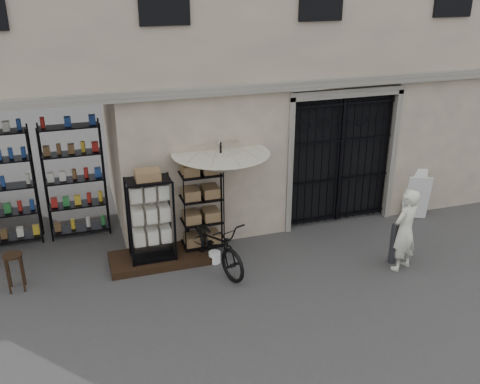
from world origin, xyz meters
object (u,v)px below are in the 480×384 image
object	(u,v)px
display_cabinet	(151,224)
wooden_stool	(15,271)
easel_sign	(416,195)
steel_bollard	(394,243)
market_umbrella	(221,158)
bicycle	(214,266)
wire_rack	(201,211)
white_bucket	(215,257)
shopkeeper	(400,268)

from	to	relation	value
display_cabinet	wooden_stool	world-z (taller)	display_cabinet
display_cabinet	easel_sign	world-z (taller)	display_cabinet
steel_bollard	easel_sign	xyz separation A→B (m)	(1.63, 1.65, 0.14)
market_umbrella	bicycle	bearing A→B (deg)	-117.90
wire_rack	white_bucket	world-z (taller)	wire_rack
market_umbrella	wire_rack	bearing A→B (deg)	179.69
wooden_stool	easel_sign	size ratio (longest dim) A/B	0.66
wire_rack	shopkeeper	size ratio (longest dim) A/B	1.10
market_umbrella	bicycle	size ratio (longest dim) A/B	1.39
market_umbrella	steel_bollard	size ratio (longest dim) A/B	3.21
white_bucket	shopkeeper	world-z (taller)	white_bucket
wire_rack	bicycle	bearing A→B (deg)	-108.72
display_cabinet	market_umbrella	world-z (taller)	market_umbrella
shopkeeper	easel_sign	distance (m)	2.54
white_bucket	wooden_stool	xyz separation A→B (m)	(-3.65, 0.16, 0.26)
easel_sign	steel_bollard	bearing A→B (deg)	-111.02
display_cabinet	wooden_stool	bearing A→B (deg)	179.06
wire_rack	steel_bollard	bearing A→B (deg)	-48.06
wire_rack	easel_sign	bearing A→B (deg)	-22.56
display_cabinet	market_umbrella	size ratio (longest dim) A/B	0.65
white_bucket	easel_sign	bearing A→B (deg)	6.59
wire_rack	shopkeeper	world-z (taller)	wire_rack
wire_rack	easel_sign	size ratio (longest dim) A/B	1.65
white_bucket	easel_sign	world-z (taller)	easel_sign
display_cabinet	steel_bollard	world-z (taller)	display_cabinet
display_cabinet	market_umbrella	xyz separation A→B (m)	(1.47, 0.25, 1.09)
market_umbrella	white_bucket	xyz separation A→B (m)	(-0.31, -0.55, -1.86)
display_cabinet	wooden_stool	size ratio (longest dim) A/B	2.47
bicycle	wooden_stool	distance (m)	3.63
steel_bollard	wire_rack	bearing A→B (deg)	154.73
wooden_stool	steel_bollard	bearing A→B (deg)	-10.01
wire_rack	wooden_stool	xyz separation A→B (m)	(-3.54, -0.40, -0.51)
display_cabinet	easel_sign	bearing A→B (deg)	-1.71
display_cabinet	shopkeeper	world-z (taller)	display_cabinet
steel_bollard	shopkeeper	bearing A→B (deg)	-81.73
market_umbrella	shopkeeper	size ratio (longest dim) A/B	1.67
bicycle	wooden_stool	bearing A→B (deg)	156.11
bicycle	display_cabinet	bearing A→B (deg)	138.44
display_cabinet	bicycle	xyz separation A→B (m)	(1.10, -0.46, -0.88)
white_bucket	shopkeeper	bearing A→B (deg)	-21.32
market_umbrella	steel_bollard	distance (m)	3.77
market_umbrella	wooden_stool	xyz separation A→B (m)	(-3.97, -0.39, -1.60)
wooden_stool	steel_bollard	size ratio (longest dim) A/B	0.84
shopkeeper	display_cabinet	bearing A→B (deg)	-40.71
market_umbrella	shopkeeper	xyz separation A→B (m)	(3.07, -1.87, -1.98)
easel_sign	wooden_stool	bearing A→B (deg)	-153.58
shopkeeper	wire_rack	bearing A→B (deg)	-49.27
white_bucket	bicycle	size ratio (longest dim) A/B	0.12
wooden_stool	steel_bollard	distance (m)	7.11
display_cabinet	bicycle	bearing A→B (deg)	-26.92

